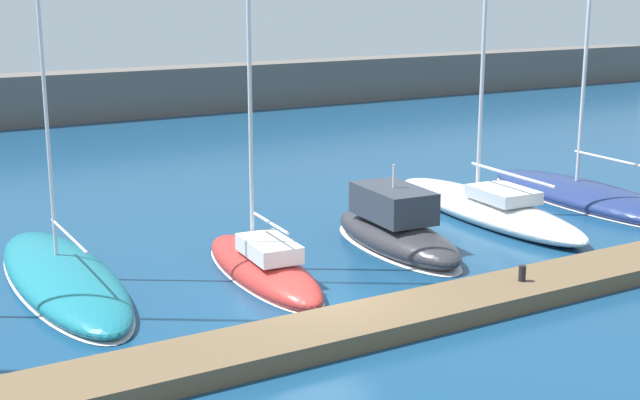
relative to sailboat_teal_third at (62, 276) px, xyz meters
The scene contains 9 objects.
ground_plane 7.54m from the sailboat_teal_third, 45.59° to the right, with size 120.00×120.00×0.00m, color navy.
dock_pier 9.08m from the sailboat_teal_third, 54.49° to the right, with size 37.21×2.04×0.47m, color brown.
breakwater_seawall 31.26m from the sailboat_teal_third, 80.28° to the left, with size 108.00×2.65×3.04m, color #5B5651.
sailboat_teal_third is the anchor object (origin of this frame).
sailboat_red_fourth 5.69m from the sailboat_teal_third, 22.86° to the right, with size 2.59×7.31×11.26m.
motorboat_charcoal_fifth 10.40m from the sailboat_teal_third, ahead, with size 2.71×6.76×2.94m.
sailboat_white_sixth 15.31m from the sailboat_teal_third, ahead, with size 3.20×10.54×21.69m.
sailboat_navy_seventh 20.27m from the sailboat_teal_third, ahead, with size 3.59×10.48×17.62m.
dock_bollard 12.82m from the sailboat_teal_third, 35.25° to the right, with size 0.20×0.20×0.44m, color black.
Camera 1 is at (-11.15, -18.91, 8.28)m, focal length 49.89 mm.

